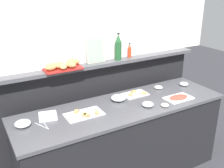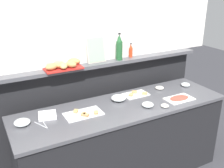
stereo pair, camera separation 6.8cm
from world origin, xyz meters
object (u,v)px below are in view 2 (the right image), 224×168
object	(u,v)px
bread_basket	(62,65)
glass_bowl_medium	(185,85)
framed_picture	(96,50)
serving_tongs	(43,125)
cold_cuts_platter	(179,98)
glass_bowl_large	(119,98)
condiment_bowl_dark	(165,106)
napkin_stack	(47,115)
sandwich_platter_front	(136,94)
wine_bottle_green	(119,48)
glass_bowl_small	(148,105)
glass_bowl_extra	(22,123)
hot_sauce_bottle	(131,51)
sandwich_platter_side	(84,114)
condiment_bowl_teal	(160,88)

from	to	relation	value
bread_basket	glass_bowl_medium	bearing A→B (deg)	-12.93
framed_picture	serving_tongs	bearing A→B (deg)	-148.07
glass_bowl_medium	cold_cuts_platter	bearing A→B (deg)	-141.64
glass_bowl_large	condiment_bowl_dark	size ratio (longest dim) A/B	1.91
glass_bowl_large	condiment_bowl_dark	bearing A→B (deg)	-46.52
napkin_stack	framed_picture	xyz separation A→B (m)	(0.70, 0.35, 0.50)
sandwich_platter_front	wine_bottle_green	xyz separation A→B (m)	(-0.07, 0.28, 0.50)
sandwich_platter_front	cold_cuts_platter	xyz separation A→B (m)	(0.36, -0.33, -0.00)
serving_tongs	glass_bowl_small	bearing A→B (deg)	-7.78
glass_bowl_small	glass_bowl_extra	distance (m)	1.26
condiment_bowl_dark	glass_bowl_small	bearing A→B (deg)	150.07
serving_tongs	sandwich_platter_front	bearing A→B (deg)	8.68
hot_sauce_bottle	wine_bottle_green	xyz separation A→B (m)	(-0.18, -0.03, 0.07)
sandwich_platter_side	glass_bowl_extra	xyz separation A→B (m)	(-0.58, 0.08, 0.02)
serving_tongs	glass_bowl_extra	bearing A→B (deg)	152.38
glass_bowl_medium	framed_picture	world-z (taller)	framed_picture
sandwich_platter_side	glass_bowl_medium	xyz separation A→B (m)	(1.42, 0.10, 0.01)
glass_bowl_extra	glass_bowl_large	bearing A→B (deg)	2.57
sandwich_platter_side	bread_basket	distance (m)	0.59
hot_sauce_bottle	bread_basket	distance (m)	0.89
cold_cuts_platter	glass_bowl_large	distance (m)	0.68
wine_bottle_green	framed_picture	xyz separation A→B (m)	(-0.28, 0.04, 0.00)
sandwich_platter_side	glass_bowl_small	world-z (taller)	glass_bowl_small
hot_sauce_bottle	glass_bowl_small	bearing A→B (deg)	-105.14
hot_sauce_bottle	framed_picture	world-z (taller)	framed_picture
cold_cuts_platter	wine_bottle_green	size ratio (longest dim) A/B	1.00
serving_tongs	napkin_stack	size ratio (longest dim) A/B	1.10
glass_bowl_small	sandwich_platter_front	bearing A→B (deg)	79.24
condiment_bowl_teal	napkin_stack	world-z (taller)	condiment_bowl_teal
sandwich_platter_side	condiment_bowl_teal	bearing A→B (deg)	9.24
glass_bowl_extra	serving_tongs	bearing A→B (deg)	-27.62
cold_cuts_platter	hot_sauce_bottle	bearing A→B (deg)	111.81
sandwich_platter_front	glass_bowl_small	xyz separation A→B (m)	(-0.06, -0.32, 0.01)
glass_bowl_small	condiment_bowl_teal	bearing A→B (deg)	38.81
condiment_bowl_dark	serving_tongs	distance (m)	1.25
cold_cuts_platter	framed_picture	bearing A→B (deg)	137.97
glass_bowl_small	serving_tongs	bearing A→B (deg)	172.22
sandwich_platter_side	framed_picture	world-z (taller)	framed_picture
glass_bowl_extra	wine_bottle_green	xyz separation A→B (m)	(1.23, 0.36, 0.48)
napkin_stack	glass_bowl_small	bearing A→B (deg)	-16.05
glass_bowl_extra	condiment_bowl_dark	world-z (taller)	glass_bowl_extra
cold_cuts_platter	bread_basket	world-z (taller)	bread_basket
glass_bowl_small	condiment_bowl_dark	distance (m)	0.18
bread_basket	serving_tongs	bearing A→B (deg)	-128.78
condiment_bowl_dark	hot_sauce_bottle	size ratio (longest dim) A/B	0.49
condiment_bowl_teal	hot_sauce_bottle	xyz separation A→B (m)	(-0.24, 0.29, 0.42)
condiment_bowl_dark	framed_picture	bearing A→B (deg)	121.80
glass_bowl_large	napkin_stack	world-z (taller)	glass_bowl_large
glass_bowl_large	serving_tongs	size ratio (longest dim) A/B	0.88
sandwich_platter_side	cold_cuts_platter	bearing A→B (deg)	-8.81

